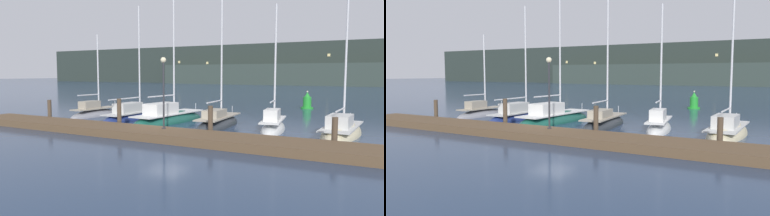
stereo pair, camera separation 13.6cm
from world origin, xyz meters
TOP-DOWN VIEW (x-y plane):
  - ground_plane at (0.00, 0.00)m, footprint 400.00×400.00m
  - dock at (0.00, -2.16)m, footprint 28.46×2.80m
  - mooring_pile_0 at (-9.91, -0.51)m, footprint 0.28×0.28m
  - mooring_pile_1 at (-3.30, -0.51)m, footprint 0.28×0.28m
  - mooring_pile_2 at (3.30, -0.51)m, footprint 0.28×0.28m
  - mooring_pile_3 at (9.91, -0.51)m, footprint 0.28×0.28m
  - sailboat_berth_1 at (-9.67, 3.86)m, footprint 1.63×5.25m
  - sailboat_berth_2 at (-5.81, 4.28)m, footprint 2.06×7.88m
  - sailboat_berth_3 at (-2.26, 3.72)m, footprint 2.54×8.23m
  - sailboat_berth_4 at (1.87, 3.56)m, footprint 2.36×6.65m
  - sailboat_berth_5 at (5.68, 3.52)m, footprint 2.26×5.43m
  - sailboat_berth_6 at (9.66, 3.84)m, footprint 2.14×6.84m
  - channel_buoy at (4.27, 19.45)m, footprint 1.20×1.20m
  - dock_lamppost at (0.85, -1.54)m, footprint 0.32×0.32m
  - hillside_backdrop at (2.08, 101.74)m, footprint 240.00×23.00m

SIDE VIEW (x-z plane):
  - ground_plane at x=0.00m, z-range 0.00..0.00m
  - sailboat_berth_4 at x=1.87m, z-range -4.69..4.92m
  - sailboat_berth_6 at x=9.66m, z-range -4.46..4.69m
  - sailboat_berth_3 at x=-2.26m, z-range -5.25..5.51m
  - sailboat_berth_2 at x=-5.81m, z-range -4.64..4.91m
  - sailboat_berth_1 at x=-9.67m, z-range -3.54..3.84m
  - sailboat_berth_5 at x=5.68m, z-range -4.06..4.42m
  - dock at x=0.00m, z-range 0.00..0.45m
  - channel_buoy at x=4.27m, z-range -0.25..1.57m
  - mooring_pile_3 at x=9.91m, z-range 0.00..1.53m
  - mooring_pile_0 at x=-9.91m, z-range 0.00..1.65m
  - mooring_pile_2 at x=3.30m, z-range 0.00..1.79m
  - mooring_pile_1 at x=-3.30m, z-range 0.00..1.96m
  - dock_lamppost at x=0.85m, z-range 1.13..5.18m
  - hillside_backdrop at x=2.08m, z-range -0.51..12.40m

